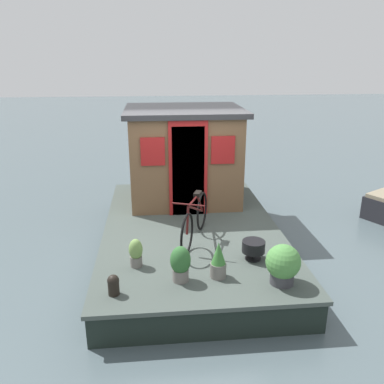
{
  "coord_description": "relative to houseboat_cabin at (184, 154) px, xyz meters",
  "views": [
    {
      "loc": [
        -6.57,
        0.62,
        3.41
      ],
      "look_at": [
        -0.2,
        0.0,
        1.21
      ],
      "focal_mm": 37.24,
      "sensor_mm": 36.0,
      "label": 1
    }
  ],
  "objects": [
    {
      "name": "houseboat_deck",
      "position": [
        -1.43,
        0.0,
        -1.22
      ],
      "size": [
        5.08,
        3.08,
        0.51
      ],
      "color": "#424C47",
      "rests_on": "ground_plane"
    },
    {
      "name": "mooring_bollard",
      "position": [
        -3.52,
        1.19,
        -0.82
      ],
      "size": [
        0.15,
        0.15,
        0.28
      ],
      "color": "black",
      "rests_on": "houseboat_deck"
    },
    {
      "name": "potted_plant_sage",
      "position": [
        -2.82,
        0.93,
        -0.75
      ],
      "size": [
        0.2,
        0.2,
        0.43
      ],
      "color": "slate",
      "rests_on": "houseboat_deck"
    },
    {
      "name": "potted_plant_lavender",
      "position": [
        -3.23,
        -0.2,
        -0.72
      ],
      "size": [
        0.22,
        0.22,
        0.52
      ],
      "color": "slate",
      "rests_on": "houseboat_deck"
    },
    {
      "name": "houseboat_cabin",
      "position": [
        0.0,
        0.0,
        0.0
      ],
      "size": [
        1.99,
        2.35,
        1.91
      ],
      "color": "brown",
      "rests_on": "houseboat_deck"
    },
    {
      "name": "bicycle",
      "position": [
        -2.06,
        -0.01,
        -0.59
      ],
      "size": [
        1.57,
        0.69,
        0.8
      ],
      "color": "black",
      "rests_on": "houseboat_deck"
    },
    {
      "name": "potted_plant_geranium",
      "position": [
        -3.28,
        0.32,
        -0.7
      ],
      "size": [
        0.28,
        0.28,
        0.51
      ],
      "color": "slate",
      "rests_on": "houseboat_deck"
    },
    {
      "name": "charcoal_grill",
      "position": [
        -2.78,
        -0.81,
        -0.77
      ],
      "size": [
        0.34,
        0.34,
        0.29
      ],
      "color": "black",
      "rests_on": "houseboat_deck"
    },
    {
      "name": "potted_plant_basil",
      "position": [
        -3.47,
        -1.03,
        -0.68
      ],
      "size": [
        0.47,
        0.47,
        0.56
      ],
      "color": "#38383D",
      "rests_on": "houseboat_deck"
    },
    {
      "name": "ground_plane",
      "position": [
        -1.43,
        0.0,
        -1.48
      ],
      "size": [
        60.0,
        60.0,
        0.0
      ],
      "primitive_type": "plane",
      "color": "#4C5B60"
    }
  ]
}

